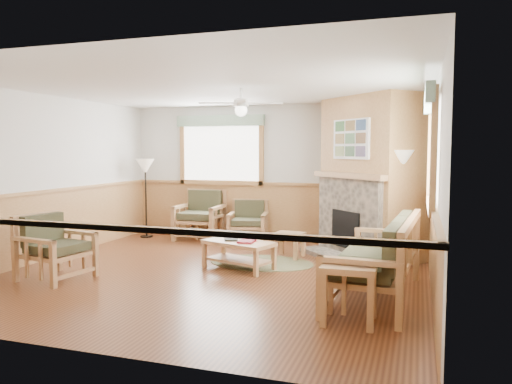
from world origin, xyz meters
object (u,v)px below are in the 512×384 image
(footstool, at_px, (288,245))
(floor_lamp_right, at_px, (399,208))
(armchair_back_left, at_px, (200,215))
(coffee_table, at_px, (239,255))
(end_table_chairs, at_px, (210,227))
(armchair_left, at_px, (56,247))
(armchair_back_right, at_px, (248,221))
(sofa, at_px, (375,258))
(end_table_sofa, at_px, (349,293))
(floor_lamp_left, at_px, (146,198))

(footstool, distance_m, floor_lamp_right, 1.90)
(armchair_back_left, distance_m, coffee_table, 2.74)
(end_table_chairs, distance_m, floor_lamp_right, 3.95)
(armchair_left, bearing_deg, armchair_back_right, -15.24)
(end_table_chairs, bearing_deg, coffee_table, -56.88)
(sofa, distance_m, armchair_back_left, 4.82)
(sofa, xyz_separation_m, end_table_sofa, (-0.18, -0.98, -0.19))
(armchair_back_left, distance_m, floor_lamp_right, 4.12)
(armchair_left, bearing_deg, coffee_table, -49.39)
(armchair_left, relative_size, footstool, 1.90)
(floor_lamp_left, relative_size, floor_lamp_right, 0.90)
(sofa, bearing_deg, floor_lamp_left, -116.86)
(floor_lamp_left, bearing_deg, armchair_back_right, 3.97)
(end_table_sofa, bearing_deg, floor_lamp_left, 140.31)
(sofa, distance_m, coffee_table, 2.28)
(footstool, bearing_deg, armchair_left, -139.03)
(armchair_back_right, bearing_deg, floor_lamp_left, 172.90)
(end_table_sofa, bearing_deg, floor_lamp_right, 82.46)
(sofa, distance_m, end_table_chairs, 4.66)
(sofa, xyz_separation_m, coffee_table, (-2.09, 0.88, -0.28))
(armchair_back_left, xyz_separation_m, end_table_sofa, (3.54, -4.04, -0.18))
(end_table_sofa, height_order, floor_lamp_left, floor_lamp_left)
(floor_lamp_right, bearing_deg, floor_lamp_left, 168.29)
(end_table_sofa, bearing_deg, armchair_back_left, 131.21)
(armchair_back_left, relative_size, footstool, 2.07)
(footstool, distance_m, floor_lamp_left, 3.50)
(sofa, relative_size, footstool, 4.54)
(armchair_left, distance_m, end_table_chairs, 3.62)
(armchair_left, bearing_deg, armchair_back_left, -0.10)
(floor_lamp_left, bearing_deg, coffee_table, -36.12)
(armchair_back_right, bearing_deg, armchair_left, -125.59)
(armchair_back_right, relative_size, end_table_chairs, 1.62)
(armchair_left, distance_m, footstool, 3.63)
(armchair_back_left, height_order, armchair_left, armchair_back_left)
(coffee_table, bearing_deg, armchair_back_right, 123.91)
(armchair_left, relative_size, floor_lamp_left, 0.56)
(coffee_table, distance_m, end_table_sofa, 2.67)
(armchair_back_left, relative_size, floor_lamp_left, 0.60)
(armchair_back_right, distance_m, floor_lamp_left, 2.22)
(armchair_back_left, xyz_separation_m, footstool, (2.15, -1.16, -0.29))
(sofa, bearing_deg, armchair_left, -79.77)
(armchair_back_left, relative_size, end_table_chairs, 1.96)
(armchair_back_left, height_order, coffee_table, armchair_back_left)
(coffee_table, distance_m, floor_lamp_left, 3.50)
(sofa, height_order, end_table_chairs, sofa)
(sofa, distance_m, floor_lamp_right, 1.92)
(sofa, xyz_separation_m, armchair_back_right, (-2.69, 3.06, -0.09))
(coffee_table, relative_size, end_table_sofa, 1.72)
(coffee_table, bearing_deg, floor_lamp_left, 162.28)
(sofa, bearing_deg, footstool, -136.48)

